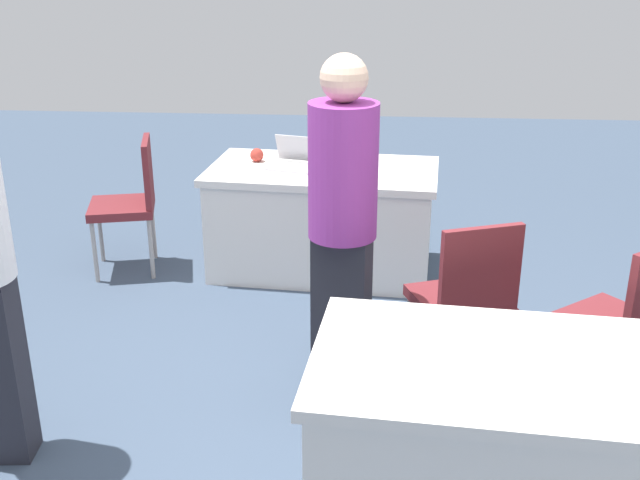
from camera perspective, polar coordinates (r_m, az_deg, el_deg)
The scene contains 10 objects.
ground_plane at distance 3.83m, azimuth 0.97°, elevation -13.62°, with size 14.40×14.40×0.00m, color #3D4C60.
table_foreground at distance 5.38m, azimuth 0.22°, elevation 1.60°, with size 1.64×1.00×0.75m.
table_mid_left at distance 3.14m, azimuth 15.40°, elevation -14.89°, with size 1.75×1.02×0.75m.
chair_near_front at distance 3.91m, azimuth 22.06°, elevation -5.36°, with size 0.62×0.62×0.94m.
chair_tucked_left at distance 5.47m, azimuth -13.98°, elevation 3.15°, with size 0.53×0.53×0.95m.
chair_tucked_right at distance 3.91m, azimuth 10.92°, elevation -4.03°, with size 0.57×0.57×0.95m.
person_presenter at distance 3.73m, azimuth 1.71°, elevation 2.17°, with size 0.41×0.41×1.73m.
laptop_silver at distance 5.28m, azimuth -2.05°, elevation 5.92°, with size 0.38×0.36×0.21m.
yarn_ball at distance 5.43m, azimuth -4.77°, elevation 6.39°, with size 0.10×0.10×0.10m, color #B2382D.
scissors_red at distance 5.10m, azimuth 3.40°, elevation 4.91°, with size 0.18×0.04×0.01m, color red.
Camera 1 is at (-0.18, 3.13, 2.19)m, focal length 42.59 mm.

